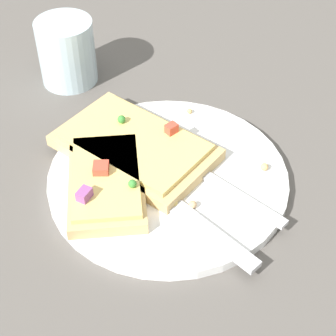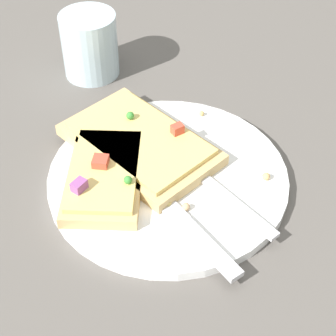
# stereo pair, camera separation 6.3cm
# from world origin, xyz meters

# --- Properties ---
(ground_plane) EXTENTS (4.00, 4.00, 0.00)m
(ground_plane) POSITION_xyz_m (0.00, 0.00, 0.00)
(ground_plane) COLOR #56514C
(plate) EXTENTS (0.27, 0.27, 0.01)m
(plate) POSITION_xyz_m (0.00, 0.00, 0.01)
(plate) COLOR white
(plate) RESTS_ON ground
(fork) EXTENTS (0.23, 0.03, 0.01)m
(fork) POSITION_xyz_m (0.01, 0.03, 0.01)
(fork) COLOR silver
(fork) RESTS_ON plate
(knife) EXTENTS (0.23, 0.03, 0.01)m
(knife) POSITION_xyz_m (0.06, -0.03, 0.01)
(knife) COLOR silver
(knife) RESTS_ON plate
(pizza_slice_main) EXTENTS (0.19, 0.13, 0.03)m
(pizza_slice_main) POSITION_xyz_m (-0.05, 0.00, 0.02)
(pizza_slice_main) COLOR tan
(pizza_slice_main) RESTS_ON plate
(pizza_slice_corner) EXTENTS (0.16, 0.16, 0.03)m
(pizza_slice_corner) POSITION_xyz_m (-0.04, -0.06, 0.02)
(pizza_slice_corner) COLOR tan
(pizza_slice_corner) RESTS_ON plate
(crumb_scatter) EXTENTS (0.14, 0.15, 0.01)m
(crumb_scatter) POSITION_xyz_m (0.04, 0.02, 0.02)
(crumb_scatter) COLOR tan
(crumb_scatter) RESTS_ON plate
(drinking_glass) EXTENTS (0.08, 0.08, 0.09)m
(drinking_glass) POSITION_xyz_m (-0.24, 0.05, 0.04)
(drinking_glass) COLOR silver
(drinking_glass) RESTS_ON ground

